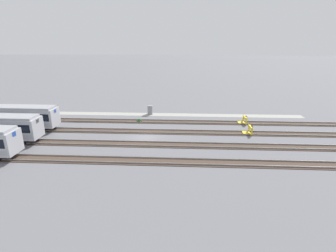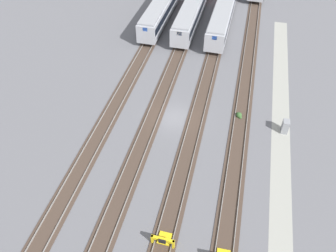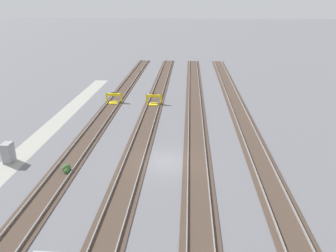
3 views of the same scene
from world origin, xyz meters
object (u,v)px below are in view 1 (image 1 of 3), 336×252
object	(u,v)px
bumper_stop_nearest_track	(243,120)
weed_clump	(139,121)
electrical_cabinet	(150,110)
bumper_stop_near_inner_track	(249,130)

from	to	relation	value
bumper_stop_nearest_track	weed_clump	world-z (taller)	bumper_stop_nearest_track
electrical_cabinet	weed_clump	bearing A→B (deg)	75.89
bumper_stop_nearest_track	electrical_cabinet	size ratio (longest dim) A/B	1.25
bumper_stop_nearest_track	electrical_cabinet	distance (m)	16.80
electrical_cabinet	weed_clump	distance (m)	5.27
bumper_stop_near_inner_track	electrical_cabinet	world-z (taller)	electrical_cabinet
bumper_stop_nearest_track	bumper_stop_near_inner_track	distance (m)	5.01
bumper_stop_near_inner_track	electrical_cabinet	size ratio (longest dim) A/B	1.25
bumper_stop_nearest_track	electrical_cabinet	world-z (taller)	electrical_cabinet
bumper_stop_near_inner_track	weed_clump	xyz separation A→B (m)	(17.05, -4.74, -0.27)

